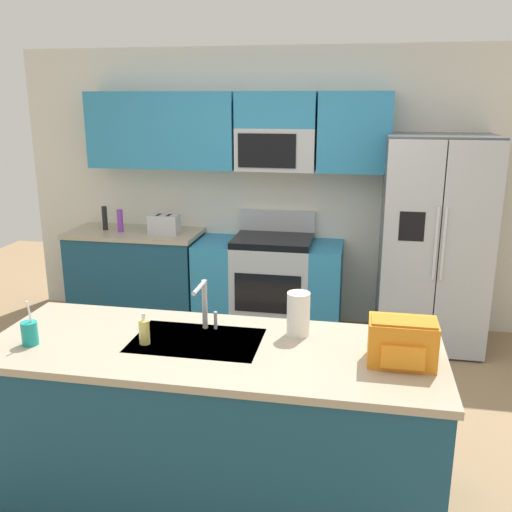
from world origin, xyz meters
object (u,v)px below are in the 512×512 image
at_px(soap_dispenser, 144,331).
at_px(toaster, 164,224).
at_px(paper_towel_roll, 298,314).
at_px(sink_faucet, 204,301).
at_px(drink_cup_teal, 30,333).
at_px(backpack, 402,341).
at_px(refrigerator, 433,243).
at_px(bottle_purple, 120,221).
at_px(pepper_mill, 105,218).
at_px(range_oven, 269,284).

bearing_deg(soap_dispenser, toaster, 107.30).
bearing_deg(paper_towel_roll, soap_dispenser, -161.02).
xyz_separation_m(sink_faucet, drink_cup_teal, (-0.84, -0.35, -0.10)).
relative_size(sink_faucet, backpack, 0.88).
distance_m(refrigerator, drink_cup_teal, 3.40).
distance_m(sink_faucet, paper_towel_roll, 0.52).
bearing_deg(backpack, bottle_purple, 136.13).
height_order(pepper_mill, bottle_purple, pepper_mill).
distance_m(sink_faucet, backpack, 1.07).
distance_m(refrigerator, paper_towel_roll, 2.32).
bearing_deg(backpack, toaster, 130.54).
height_order(refrigerator, pepper_mill, refrigerator).
xyz_separation_m(soap_dispenser, paper_towel_roll, (0.77, 0.27, 0.05)).
height_order(paper_towel_roll, backpack, paper_towel_roll).
relative_size(pepper_mill, soap_dispenser, 1.36).
xyz_separation_m(sink_faucet, paper_towel_roll, (0.51, 0.03, -0.05)).
xyz_separation_m(pepper_mill, sink_faucet, (1.63, -2.23, 0.05)).
xyz_separation_m(refrigerator, drink_cup_teal, (-2.29, -2.51, 0.04)).
bearing_deg(sink_faucet, paper_towel_roll, 3.46).
height_order(refrigerator, soap_dispenser, refrigerator).
distance_m(range_oven, drink_cup_teal, 2.76).
bearing_deg(soap_dispenser, range_oven, 84.24).
relative_size(toaster, drink_cup_teal, 1.15).
relative_size(range_oven, paper_towel_roll, 5.67).
xyz_separation_m(bottle_purple, paper_towel_roll, (1.96, -2.14, 0.01)).
bearing_deg(drink_cup_teal, toaster, 93.82).
distance_m(range_oven, refrigerator, 1.54).
bearing_deg(sink_faucet, refrigerator, 56.14).
distance_m(range_oven, paper_towel_roll, 2.33).
relative_size(pepper_mill, paper_towel_roll, 0.96).
bearing_deg(sink_faucet, soap_dispenser, -137.83).
relative_size(toaster, backpack, 0.87).
distance_m(drink_cup_teal, soap_dispenser, 0.59).
xyz_separation_m(refrigerator, backpack, (-0.40, -2.38, 0.09)).
relative_size(bottle_purple, paper_towel_roll, 0.90).
relative_size(sink_faucet, paper_towel_roll, 1.17).
distance_m(range_oven, sink_faucet, 2.31).
relative_size(pepper_mill, backpack, 0.72).
distance_m(pepper_mill, drink_cup_teal, 2.70).
distance_m(pepper_mill, bottle_purple, 0.19).
bearing_deg(refrigerator, range_oven, 177.17).
height_order(refrigerator, bottle_purple, refrigerator).
relative_size(soap_dispenser, backpack, 0.53).
relative_size(range_oven, soap_dispenser, 8.00).
xyz_separation_m(drink_cup_teal, soap_dispenser, (0.58, 0.12, 0.00)).
distance_m(range_oven, toaster, 1.14).
bearing_deg(range_oven, soap_dispenser, -95.76).
bearing_deg(bottle_purple, toaster, 0.69).
distance_m(refrigerator, toaster, 2.46).
bearing_deg(paper_towel_roll, toaster, 125.40).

